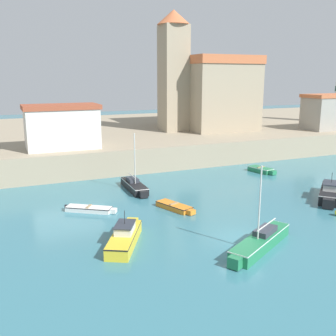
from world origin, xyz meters
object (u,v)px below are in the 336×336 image
Objects in this scene: church at (203,90)px; harbor_shed_near_wharf at (62,126)px; motorboat_yellow_4 at (125,236)px; dinghy_white_6 at (90,209)px; motorboat_black_0 at (330,193)px; dinghy_orange_5 at (175,207)px; sailboat_black_1 at (134,186)px; dinghy_green_2 at (262,170)px; sailboat_green_3 at (260,241)px; harbor_shed_mid_row at (332,111)px.

harbor_shed_near_wharf is at bearing -155.97° from church.
motorboat_yellow_4 is 1.42× the size of dinghy_white_6.
motorboat_black_0 reaches higher than dinghy_orange_5.
dinghy_orange_5 is (1.25, -6.69, -0.21)m from sailboat_black_1.
sailboat_green_3 is at bearing -126.77° from dinghy_green_2.
motorboat_yellow_4 is at bearing -151.12° from harbor_shed_mid_row.
motorboat_yellow_4 is at bearing -174.24° from motorboat_black_0.
dinghy_green_2 is 0.64× the size of motorboat_yellow_4.
dinghy_orange_5 is at bearing -153.37° from harbor_shed_mid_row.
sailboat_black_1 is 11.88m from harbor_shed_near_wharf.
dinghy_green_2 is at bearing 87.42° from motorboat_black_0.
dinghy_orange_5 is at bearing -79.42° from sailboat_black_1.
motorboat_black_0 is 1.01× the size of motorboat_yellow_4.
harbor_shed_mid_row is at bearing 16.27° from sailboat_black_1.
motorboat_black_0 is 0.33× the size of church.
motorboat_yellow_4 reaches higher than dinghy_orange_5.
harbor_shed_near_wharf reaches higher than dinghy_white_6.
dinghy_orange_5 is at bearing -68.83° from harbor_shed_near_wharf.
dinghy_green_2 is at bearing 28.36° from dinghy_orange_5.
motorboat_yellow_4 is 45.40m from harbor_shed_mid_row.
motorboat_yellow_4 is (-4.57, -11.60, 0.06)m from sailboat_black_1.
dinghy_orange_5 is at bearing -151.64° from dinghy_green_2.
dinghy_green_2 is 0.91× the size of dinghy_white_6.
harbor_shed_near_wharf reaches higher than dinghy_green_2.
sailboat_black_1 is 6.91m from dinghy_white_6.
dinghy_orange_5 is (-14.37, -7.75, -0.05)m from dinghy_green_2.
sailboat_green_3 is (-12.03, -6.08, -0.11)m from motorboat_black_0.
church reaches higher than dinghy_orange_5.
dinghy_green_2 is (0.48, 10.67, -0.29)m from motorboat_black_0.
harbor_shed_mid_row reaches higher than dinghy_white_6.
harbor_shed_near_wharf is (-6.31, 16.29, 5.05)m from dinghy_orange_5.
sailboat_green_3 reaches higher than dinghy_white_6.
sailboat_black_1 is at bearing 39.93° from dinghy_white_6.
harbor_shed_mid_row is (40.24, 14.63, 5.28)m from dinghy_white_6.
dinghy_green_2 is at bearing -154.69° from harbor_shed_mid_row.
church is at bearing 57.66° from dinghy_orange_5.
sailboat_black_1 reaches higher than dinghy_orange_5.
motorboat_black_0 is at bearing -14.22° from dinghy_white_6.
dinghy_white_6 is at bearing 95.80° from motorboat_yellow_4.
motorboat_black_0 is 14.19m from dinghy_orange_5.
dinghy_orange_5 is at bearing 168.14° from motorboat_black_0.
sailboat_green_3 is 9.18m from dinghy_orange_5.
dinghy_white_6 is (-20.43, 5.18, -0.37)m from motorboat_black_0.
dinghy_green_2 is 20.78m from church.
sailboat_black_1 is 36.75m from harbor_shed_mid_row.
motorboat_yellow_4 is at bearing -147.91° from dinghy_green_2.
dinghy_orange_5 is (5.82, 4.90, -0.27)m from motorboat_yellow_4.
harbor_shed_mid_row is at bearing 28.88° from motorboat_yellow_4.
motorboat_yellow_4 reaches higher than dinghy_green_2.
harbor_shed_mid_row reaches higher than harbor_shed_near_wharf.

